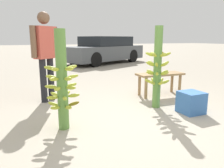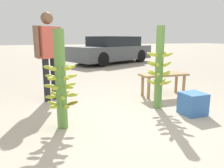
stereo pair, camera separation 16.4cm
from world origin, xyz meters
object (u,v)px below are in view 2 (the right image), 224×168
at_px(market_bench, 164,78).
at_px(banana_stalk_center, 159,68).
at_px(vendor_person, 49,49).
at_px(produce_crate, 193,104).
at_px(banana_stalk_left, 61,82).
at_px(parked_car, 112,50).

bearing_deg(market_bench, banana_stalk_center, -127.29).
bearing_deg(vendor_person, produce_crate, -76.16).
xyz_separation_m(market_bench, produce_crate, (-0.22, -1.14, -0.21)).
xyz_separation_m(vendor_person, produce_crate, (2.01, -1.65, -0.81)).
height_order(banana_stalk_left, vendor_person, vendor_person).
bearing_deg(market_bench, banana_stalk_left, -154.52).
relative_size(banana_stalk_center, market_bench, 1.37).
distance_m(market_bench, parked_car, 6.31).
distance_m(banana_stalk_center, vendor_person, 2.06).
distance_m(vendor_person, parked_car, 6.66).
relative_size(banana_stalk_left, produce_crate, 3.76).
bearing_deg(market_bench, produce_crate, -98.14).
xyz_separation_m(banana_stalk_left, produce_crate, (2.01, -0.21, -0.46)).
bearing_deg(produce_crate, vendor_person, 140.53).
relative_size(banana_stalk_center, vendor_person, 0.84).
relative_size(vendor_person, market_bench, 1.63).
height_order(vendor_person, produce_crate, vendor_person).
height_order(banana_stalk_left, produce_crate, banana_stalk_left).
height_order(banana_stalk_center, produce_crate, banana_stalk_center).
bearing_deg(market_bench, parked_car, 81.28).
distance_m(market_bench, produce_crate, 1.18).
distance_m(banana_stalk_left, parked_car, 7.92).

